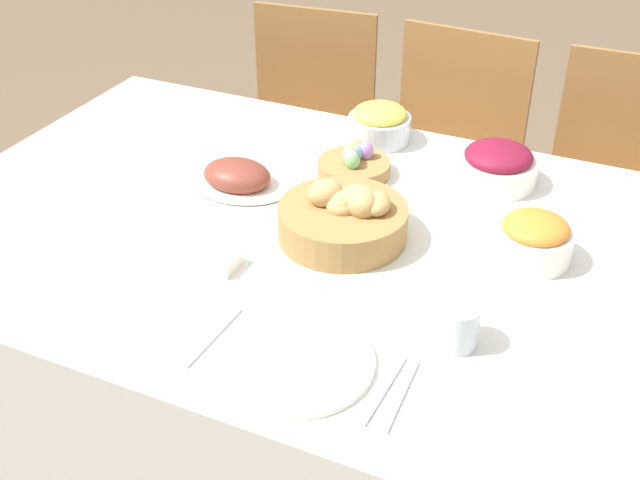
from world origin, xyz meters
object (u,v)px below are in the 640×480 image
Objects in this scene: fork at (214,337)px; spoon at (401,395)px; knife at (384,390)px; dinner_plate at (296,361)px; drinking_cup at (457,325)px; ham_platter at (237,177)px; pineapple_bowl at (379,123)px; beet_salad_bowl at (497,165)px; carrot_bowl at (534,239)px; egg_basket at (354,164)px; chair_far_left at (303,137)px; butter_dish at (211,258)px; bread_basket at (345,217)px; chair_far_center at (444,166)px; chair_far_right at (614,201)px.

fork is 1.00× the size of spoon.
spoon is at bearing 2.27° from fork.
fork is at bearing -177.73° from knife.
drinking_cup is at bearing 35.17° from dinner_plate.
pineapple_bowl reaches higher than ham_platter.
beet_salad_bowl is 0.83m from fork.
carrot_bowl is (0.70, -0.01, 0.02)m from ham_platter.
egg_basket reaches higher than ham_platter.
egg_basket is 0.94× the size of beet_salad_bowl.
carrot_bowl is (0.90, -0.79, 0.31)m from chair_far_left.
dinner_plate is 3.31× the size of drinking_cup.
chair_far_left is 7.94× the size of butter_dish.
pineapple_bowl reaches higher than butter_dish.
ham_platter is 2.31× the size of butter_dish.
bread_basket is 0.41m from dinner_plate.
chair_far_center is at bearing 91.65° from bread_basket.
butter_dish is (-0.11, -0.67, -0.03)m from pineapple_bowl.
fork is at bearing -88.97° from pineapple_bowl.
egg_basket is (-0.09, 0.27, -0.02)m from bread_basket.
ham_platter is 1.43× the size of knife.
dinner_plate is at bearing 177.73° from spoon.
beet_salad_bowl is 0.72m from butter_dish.
beet_salad_bowl is (0.26, -0.51, 0.31)m from chair_far_center.
beet_salad_bowl is at bearing 52.55° from butter_dish.
carrot_bowl is (0.38, 0.08, 0.00)m from bread_basket.
dinner_plate is (-0.30, -0.48, -0.04)m from carrot_bowl.
bread_basket is at bearing -64.77° from chair_far_left.
pineapple_bowl reaches higher than dinner_plate.
chair_far_right is 4.93× the size of fork.
knife is (0.56, -0.50, -0.02)m from ham_platter.
chair_far_right reaches higher than beet_salad_bowl.
chair_far_right is 5.41× the size of pineapple_bowl.
beet_salad_bowl is at bearing 92.80° from knife.
beet_salad_bowl reaches higher than dinner_plate.
ham_platter is at bearing 128.34° from dinner_plate.
egg_basket is at bearing -162.95° from beet_salad_bowl.
butter_dish is (-0.28, 0.19, 0.01)m from dinner_plate.
pineapple_bowl reaches higher than spoon.
chair_far_right reaches higher than fork.
dinner_plate is (0.17, -0.67, -0.02)m from egg_basket.
dinner_plate is at bearing -121.80° from carrot_bowl.
knife is (0.34, -0.87, -0.05)m from pineapple_bowl.
chair_far_center is 3.44× the size of ham_platter.
chair_far_right reaches higher than pineapple_bowl.
drinking_cup is (-0.18, -1.11, 0.30)m from chair_far_right.
spoon is (0.36, -0.67, -0.02)m from egg_basket.
pineapple_bowl is at bearing -49.95° from chair_far_left.
carrot_bowl is (0.15, -0.28, 0.00)m from beet_salad_bowl.
chair_far_left is at bearing 104.65° from ham_platter.
chair_far_center is 1.00× the size of chair_far_right.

